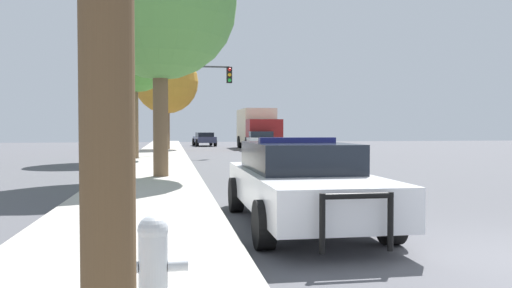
{
  "coord_description": "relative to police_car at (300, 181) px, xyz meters",
  "views": [
    {
      "loc": [
        -4.49,
        -5.06,
        1.59
      ],
      "look_at": [
        -1.37,
        13.18,
        1.02
      ],
      "focal_mm": 35.0,
      "sensor_mm": 36.0,
      "label": 1
    }
  ],
  "objects": [
    {
      "name": "tree_sidewalk_mid",
      "position": [
        -3.82,
        17.15,
        4.76
      ],
      "size": [
        4.25,
        4.25,
        7.49
      ],
      "color": "brown",
      "rests_on": "sidewalk_left"
    },
    {
      "name": "sidewalk_left",
      "position": [
        -2.7,
        -2.89,
        -0.66
      ],
      "size": [
        3.0,
        110.0,
        0.13
      ],
      "color": "#ADA89E",
      "rests_on": "ground_plane"
    },
    {
      "name": "car_background_distant",
      "position": [
        0.91,
        37.72,
        -0.04
      ],
      "size": [
        2.08,
        4.26,
        1.24
      ],
      "rotation": [
        0.0,
        0.0,
        0.07
      ],
      "color": "#333856",
      "rests_on": "ground_plane"
    },
    {
      "name": "tree_sidewalk_far",
      "position": [
        -2.4,
        28.29,
        4.2
      ],
      "size": [
        4.55,
        4.55,
        7.08
      ],
      "color": "brown",
      "rests_on": "sidewalk_left"
    },
    {
      "name": "fire_hydrant",
      "position": [
        -2.23,
        -4.04,
        -0.17
      ],
      "size": [
        0.54,
        0.24,
        0.79
      ],
      "color": "#B7BCC1",
      "rests_on": "sidewalk_left"
    },
    {
      "name": "box_truck",
      "position": [
        4.65,
        30.86,
        0.98
      ],
      "size": [
        2.7,
        7.6,
        3.15
      ],
      "rotation": [
        0.0,
        0.0,
        3.13
      ],
      "color": "maroon",
      "rests_on": "ground_plane"
    },
    {
      "name": "police_car",
      "position": [
        0.0,
        0.0,
        0.0
      ],
      "size": [
        2.03,
        5.02,
        1.44
      ],
      "rotation": [
        0.0,
        0.0,
        3.13
      ],
      "color": "white",
      "rests_on": "ground_plane"
    },
    {
      "name": "tree_sidewalk_near",
      "position": [
        -2.4,
        7.57,
        4.68
      ],
      "size": [
        4.69,
        4.69,
        7.65
      ],
      "color": "brown",
      "rests_on": "sidewalk_left"
    },
    {
      "name": "car_background_oncoming",
      "position": [
        4.17,
        26.81,
        0.03
      ],
      "size": [
        2.21,
        4.25,
        1.4
      ],
      "rotation": [
        0.0,
        0.0,
        3.09
      ],
      "color": "silver",
      "rests_on": "ground_plane"
    },
    {
      "name": "traffic_light",
      "position": [
        -0.94,
        19.99,
        3.01
      ],
      "size": [
        3.87,
        0.35,
        5.07
      ],
      "color": "#424247",
      "rests_on": "sidewalk_left"
    }
  ]
}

